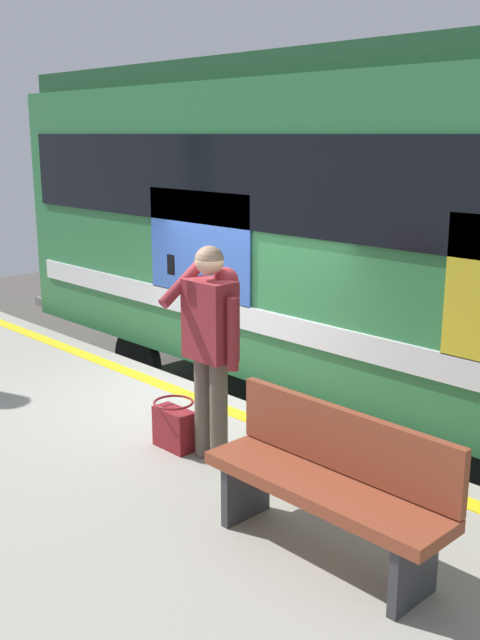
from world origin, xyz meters
name	(u,v)px	position (x,y,z in m)	size (l,w,h in m)	color
ground_plane	(227,478)	(0.00, 0.00, 0.00)	(23.43, 23.43, 0.00)	#4C4742
safety_line	(203,401)	(0.00, 0.30, 0.91)	(12.75, 0.16, 0.01)	yellow
track_rail_near	(298,440)	(0.00, -1.09, 0.08)	(16.91, 0.08, 0.16)	slate
track_rail_far	(375,408)	(0.00, -2.53, 0.08)	(16.91, 0.08, 0.16)	slate
train_carriage	(432,224)	(-1.09, -1.80, 2.53)	(10.56, 2.99, 3.99)	#2D723F
passenger	(211,337)	(-1.02, 1.10, 1.91)	(0.57, 0.55, 1.70)	brown
handbag	(174,426)	(-0.65, 1.18, 1.09)	(0.36, 0.33, 0.41)	maroon
bench	(329,479)	(-2.51, 1.48, 1.40)	(1.63, 0.44, 0.90)	brown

